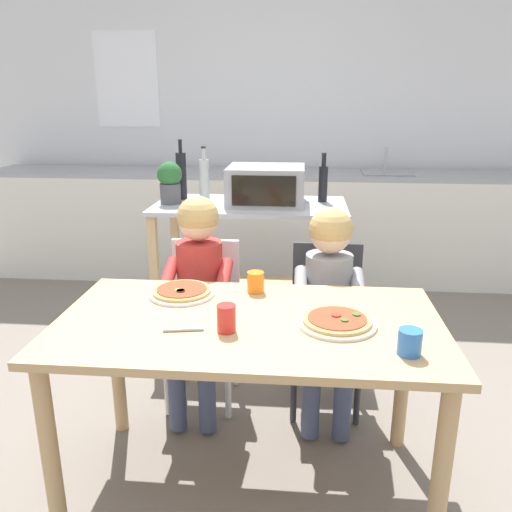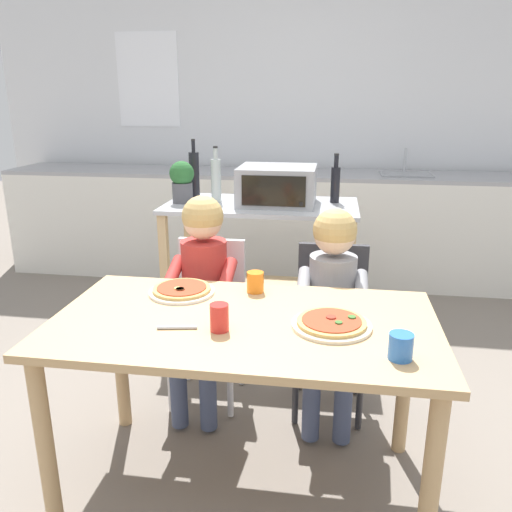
# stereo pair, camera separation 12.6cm
# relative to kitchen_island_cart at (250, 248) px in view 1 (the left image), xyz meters

# --- Properties ---
(ground_plane) EXTENTS (11.74, 11.74, 0.00)m
(ground_plane) POSITION_rel_kitchen_island_cart_xyz_m (0.13, -0.20, -0.59)
(ground_plane) COLOR slate
(back_wall_tiled) EXTENTS (5.53, 0.13, 2.70)m
(back_wall_tiled) POSITION_rel_kitchen_island_cart_xyz_m (0.13, 1.62, 0.76)
(back_wall_tiled) COLOR silver
(back_wall_tiled) RESTS_ON ground
(kitchen_counter) EXTENTS (4.98, 0.60, 1.11)m
(kitchen_counter) POSITION_rel_kitchen_island_cart_xyz_m (0.13, 1.21, -0.14)
(kitchen_counter) COLOR silver
(kitchen_counter) RESTS_ON ground
(kitchen_island_cart) EXTENTS (1.17, 0.60, 0.88)m
(kitchen_island_cart) POSITION_rel_kitchen_island_cart_xyz_m (0.00, 0.00, 0.00)
(kitchen_island_cart) COLOR #B7BABF
(kitchen_island_cart) RESTS_ON ground
(toaster_oven) EXTENTS (0.46, 0.41, 0.23)m
(toaster_oven) POSITION_rel_kitchen_island_cart_xyz_m (0.10, 0.01, 0.40)
(toaster_oven) COLOR #999BA0
(toaster_oven) RESTS_ON kitchen_island_cart
(bottle_dark_olive_oil) EXTENTS (0.06, 0.06, 0.38)m
(bottle_dark_olive_oil) POSITION_rel_kitchen_island_cart_xyz_m (-0.45, 0.12, 0.44)
(bottle_dark_olive_oil) COLOR black
(bottle_dark_olive_oil) RESTS_ON kitchen_island_cart
(bottle_squat_spirits) EXTENTS (0.06, 0.06, 0.30)m
(bottle_squat_spirits) POSITION_rel_kitchen_island_cart_xyz_m (0.44, 0.11, 0.41)
(bottle_squat_spirits) COLOR black
(bottle_squat_spirits) RESTS_ON kitchen_island_cart
(bottle_tall_green_wine) EXTENTS (0.06, 0.06, 0.34)m
(bottle_tall_green_wine) POSITION_rel_kitchen_island_cart_xyz_m (-0.28, 0.01, 0.43)
(bottle_tall_green_wine) COLOR #ADB7B2
(bottle_tall_green_wine) RESTS_ON kitchen_island_cart
(potted_herb_plant) EXTENTS (0.15, 0.15, 0.26)m
(potted_herb_plant) POSITION_rel_kitchen_island_cart_xyz_m (-0.49, -0.03, 0.42)
(potted_herb_plant) COLOR #4C4C51
(potted_herb_plant) RESTS_ON kitchen_island_cart
(dining_table) EXTENTS (1.40, 0.76, 0.73)m
(dining_table) POSITION_rel_kitchen_island_cart_xyz_m (0.13, -1.38, 0.04)
(dining_table) COLOR tan
(dining_table) RESTS_ON ground
(dining_chair_left) EXTENTS (0.36, 0.36, 0.81)m
(dining_chair_left) POSITION_rel_kitchen_island_cart_xyz_m (-0.17, -0.72, -0.11)
(dining_chair_left) COLOR silver
(dining_chair_left) RESTS_ON ground
(dining_chair_right) EXTENTS (0.36, 0.36, 0.81)m
(dining_chair_right) POSITION_rel_kitchen_island_cart_xyz_m (0.45, -0.73, -0.11)
(dining_chair_right) COLOR #333338
(dining_chair_right) RESTS_ON ground
(child_in_red_shirt) EXTENTS (0.32, 0.42, 1.05)m
(child_in_red_shirt) POSITION_rel_kitchen_island_cart_xyz_m (-0.17, -0.84, 0.09)
(child_in_red_shirt) COLOR #424C6B
(child_in_red_shirt) RESTS_ON ground
(child_in_grey_shirt) EXTENTS (0.32, 0.42, 1.01)m
(child_in_grey_shirt) POSITION_rel_kitchen_island_cart_xyz_m (0.45, -0.85, 0.07)
(child_in_grey_shirt) COLOR #424C6B
(child_in_grey_shirt) RESTS_ON ground
(pizza_plate_white) EXTENTS (0.27, 0.27, 0.03)m
(pizza_plate_white) POSITION_rel_kitchen_island_cart_xyz_m (-0.17, -1.16, 0.15)
(pizza_plate_white) COLOR white
(pizza_plate_white) RESTS_ON dining_table
(pizza_plate_cream) EXTENTS (0.28, 0.28, 0.03)m
(pizza_plate_cream) POSITION_rel_kitchen_island_cart_xyz_m (0.45, -1.39, 0.15)
(pizza_plate_cream) COLOR beige
(pizza_plate_cream) RESTS_ON dining_table
(drinking_cup_red) EXTENTS (0.07, 0.07, 0.10)m
(drinking_cup_red) POSITION_rel_kitchen_island_cart_xyz_m (0.07, -1.48, 0.19)
(drinking_cup_red) COLOR red
(drinking_cup_red) RESTS_ON dining_table
(drinking_cup_blue) EXTENTS (0.08, 0.08, 0.08)m
(drinking_cup_blue) POSITION_rel_kitchen_island_cart_xyz_m (0.66, -1.59, 0.18)
(drinking_cup_blue) COLOR blue
(drinking_cup_blue) RESTS_ON dining_table
(drinking_cup_orange) EXTENTS (0.07, 0.07, 0.09)m
(drinking_cup_orange) POSITION_rel_kitchen_island_cart_xyz_m (0.13, -1.10, 0.18)
(drinking_cup_orange) COLOR orange
(drinking_cup_orange) RESTS_ON dining_table
(serving_spoon) EXTENTS (0.14, 0.04, 0.01)m
(serving_spoon) POSITION_rel_kitchen_island_cart_xyz_m (-0.08, -1.49, 0.14)
(serving_spoon) COLOR #B7BABF
(serving_spoon) RESTS_ON dining_table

